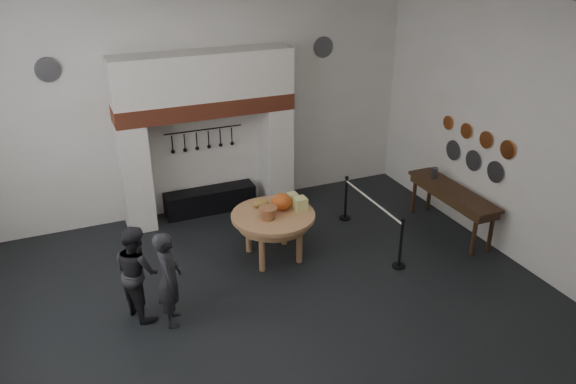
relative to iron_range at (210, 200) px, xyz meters
name	(u,v)px	position (x,y,z in m)	size (l,w,h in m)	color
floor	(276,309)	(0.00, -3.72, -0.25)	(9.00, 8.00, 0.02)	black
ceiling	(273,12)	(0.00, -3.72, 4.25)	(9.00, 8.00, 0.02)	silver
wall_back	(201,105)	(0.00, 0.28, 2.00)	(9.00, 0.02, 4.50)	white
wall_front	(458,359)	(0.00, -7.72, 2.00)	(9.00, 0.02, 4.50)	white
wall_right	(521,137)	(4.50, -3.72, 2.00)	(0.02, 8.00, 4.50)	white
chimney_pier_left	(135,176)	(-1.48, -0.07, 0.82)	(0.55, 0.70, 2.15)	silver
chimney_pier_right	(276,155)	(1.48, -0.07, 0.82)	(0.55, 0.70, 2.15)	silver
hearth_brick_band	(205,106)	(0.00, -0.07, 2.06)	(3.50, 0.72, 0.32)	#9E442B
chimney_hood	(203,75)	(0.00, -0.07, 2.67)	(3.50, 0.70, 0.90)	silver
iron_range	(210,200)	(0.00, 0.00, 0.00)	(1.90, 0.45, 0.50)	black
utensil_rail	(203,130)	(0.00, 0.20, 1.50)	(0.02, 0.02, 1.60)	black
work_table	(273,216)	(0.55, -2.24, 0.59)	(1.49, 1.49, 0.07)	tan
pumpkin	(281,202)	(0.75, -2.14, 0.78)	(0.36, 0.36, 0.31)	#CD501C
cheese_block_big	(300,204)	(1.05, -2.29, 0.74)	(0.22, 0.22, 0.24)	#DBDC83
cheese_block_small	(292,198)	(1.03, -1.99, 0.72)	(0.18, 0.18, 0.20)	#E5E088
wicker_basket	(268,213)	(0.40, -2.39, 0.73)	(0.32, 0.32, 0.22)	#A25F3B
bread_loaf	(261,203)	(0.45, -1.89, 0.69)	(0.31, 0.18, 0.13)	#AC843D
visitor_near	(169,278)	(-1.56, -3.38, 0.52)	(0.56, 0.37, 1.54)	black
visitor_far	(137,271)	(-1.96, -2.98, 0.50)	(0.73, 0.57, 1.51)	black
side_table	(453,191)	(4.10, -2.69, 0.62)	(0.55, 2.20, 0.06)	#3D2A16
pewter_jug	(435,173)	(4.10, -2.09, 0.76)	(0.12, 0.12, 0.22)	#48484D
copper_pan_a	(508,150)	(4.46, -3.52, 1.70)	(0.34, 0.34, 0.03)	#C6662D
copper_pan_b	(486,140)	(4.46, -2.97, 1.70)	(0.32, 0.32, 0.03)	#C6662D
copper_pan_c	(466,131)	(4.46, -2.42, 1.70)	(0.30, 0.30, 0.03)	#C6662D
copper_pan_d	(448,123)	(4.46, -1.87, 1.70)	(0.28, 0.28, 0.03)	#C6662D
pewter_plate_left	(495,172)	(4.46, -3.32, 1.20)	(0.40, 0.40, 0.03)	#4C4C51
pewter_plate_mid	(473,161)	(4.46, -2.72, 1.20)	(0.40, 0.40, 0.03)	#4C4C51
pewter_plate_right	(453,150)	(4.46, -2.12, 1.20)	(0.40, 0.40, 0.03)	#4C4C51
pewter_plate_back_left	(48,70)	(-2.70, 0.24, 2.95)	(0.44, 0.44, 0.03)	#4C4C51
pewter_plate_back_right	(323,47)	(2.70, 0.24, 2.95)	(0.44, 0.44, 0.03)	#4C4C51
barrier_post_near	(401,245)	(2.46, -3.44, 0.20)	(0.05, 0.05, 0.90)	black
barrier_post_far	(346,199)	(2.46, -1.44, 0.20)	(0.05, 0.05, 0.90)	black
barrier_rope	(372,201)	(2.46, -2.44, 0.60)	(0.04, 0.04, 2.00)	white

